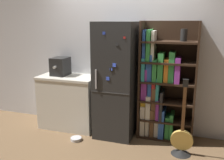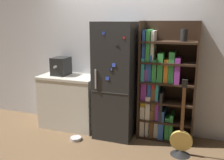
% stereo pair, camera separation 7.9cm
% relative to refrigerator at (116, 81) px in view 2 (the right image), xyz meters
% --- Properties ---
extents(ground_plane, '(16.00, 16.00, 0.00)m').
position_rel_refrigerator_xyz_m(ground_plane, '(0.00, -0.13, -0.93)').
color(ground_plane, brown).
extents(wall_back, '(8.00, 0.05, 2.60)m').
position_rel_refrigerator_xyz_m(wall_back, '(0.00, 0.34, 0.37)').
color(wall_back, silver).
rests_on(wall_back, ground_plane).
extents(refrigerator, '(0.61, 0.66, 1.86)m').
position_rel_refrigerator_xyz_m(refrigerator, '(0.00, 0.00, 0.00)').
color(refrigerator, black).
rests_on(refrigerator, ground_plane).
extents(bookshelf, '(0.86, 0.38, 1.87)m').
position_rel_refrigerator_xyz_m(bookshelf, '(0.70, 0.15, -0.10)').
color(bookshelf, black).
rests_on(bookshelf, ground_plane).
extents(kitchen_counter, '(1.01, 0.57, 0.93)m').
position_rel_refrigerator_xyz_m(kitchen_counter, '(-0.88, 0.04, -0.46)').
color(kitchen_counter, beige).
rests_on(kitchen_counter, ground_plane).
extents(espresso_machine, '(0.26, 0.37, 0.31)m').
position_rel_refrigerator_xyz_m(espresso_machine, '(-1.05, 0.08, 0.16)').
color(espresso_machine, black).
rests_on(espresso_machine, kitchen_counter).
extents(guitar, '(0.31, 0.28, 1.14)m').
position_rel_refrigerator_xyz_m(guitar, '(1.09, -0.34, -0.76)').
color(guitar, black).
rests_on(guitar, ground_plane).
extents(pet_bowl, '(0.18, 0.18, 0.05)m').
position_rel_refrigerator_xyz_m(pet_bowl, '(-0.53, -0.43, -0.90)').
color(pet_bowl, '#B7B7BC').
rests_on(pet_bowl, ground_plane).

